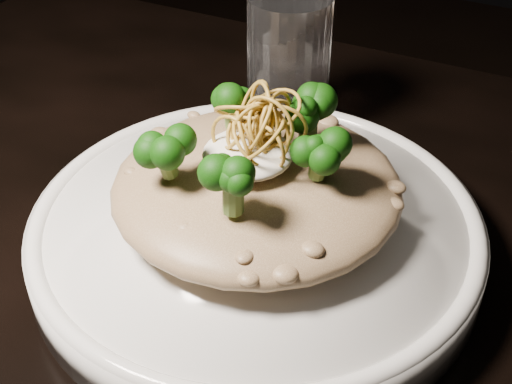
# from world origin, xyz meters

# --- Properties ---
(plate) EXTENTS (0.32, 0.32, 0.03)m
(plate) POSITION_xyz_m (-0.05, 0.04, 0.77)
(plate) COLOR white
(plate) RESTS_ON table
(risotto) EXTENTS (0.20, 0.20, 0.04)m
(risotto) POSITION_xyz_m (-0.05, 0.05, 0.81)
(risotto) COLOR brown
(risotto) RESTS_ON plate
(broccoli) EXTENTS (0.16, 0.16, 0.06)m
(broccoli) POSITION_xyz_m (-0.06, 0.04, 0.86)
(broccoli) COLOR black
(broccoli) RESTS_ON risotto
(cheese) EXTENTS (0.06, 0.06, 0.02)m
(cheese) POSITION_xyz_m (-0.06, 0.04, 0.84)
(cheese) COLOR white
(cheese) RESTS_ON risotto
(shallots) EXTENTS (0.06, 0.06, 0.04)m
(shallots) POSITION_xyz_m (-0.05, 0.04, 0.86)
(shallots) COLOR #89611D
(shallots) RESTS_ON cheese
(drinking_glass) EXTENTS (0.08, 0.08, 0.13)m
(drinking_glass) POSITION_xyz_m (-0.10, 0.21, 0.81)
(drinking_glass) COLOR silver
(drinking_glass) RESTS_ON table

